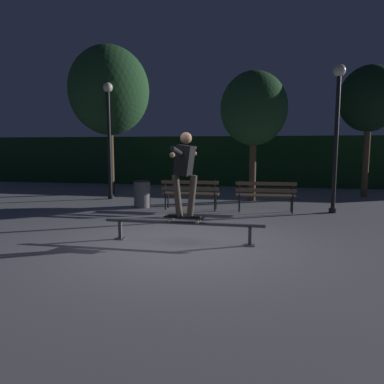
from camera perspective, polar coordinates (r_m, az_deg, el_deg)
name	(u,v)px	position (r m, az deg, el deg)	size (l,w,h in m)	color
ground_plane	(181,244)	(6.71, -1.72, -8.20)	(90.00, 90.00, 0.00)	gray
hedge_backdrop	(232,161)	(17.00, 6.30, 4.91)	(24.00, 1.20, 2.26)	#193D1E
grind_rail	(183,226)	(6.76, -1.47, -5.37)	(3.03, 0.18, 0.39)	#47474C
skateboard	(185,218)	(6.72, -1.17, -4.07)	(0.80, 0.27, 0.09)	black
skateboarder	(185,167)	(6.60, -1.17, 3.92)	(0.63, 1.40, 1.56)	black
park_bench_leftmost	(190,191)	(10.16, -0.27, 0.13)	(1.61, 0.45, 0.88)	black
park_bench_left_center	(266,193)	(9.96, 11.55, -0.15)	(1.61, 0.45, 0.88)	black
tree_far_right	(369,99)	(14.29, 26.23, 12.99)	(2.06, 2.06, 4.57)	brown
tree_behind_benches	(254,109)	(12.09, 9.73, 12.80)	(2.15, 2.15, 4.19)	brown
tree_far_left	(109,91)	(14.26, -12.97, 15.30)	(2.97, 2.97, 5.49)	brown
lamp_post_right	(337,120)	(10.41, 21.93, 10.52)	(0.32, 0.32, 3.90)	black
lamp_post_left	(109,126)	(12.65, -13.00, 10.15)	(0.32, 0.32, 3.90)	black
trash_can	(142,193)	(10.74, -7.88, -0.22)	(0.52, 0.52, 0.80)	slate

